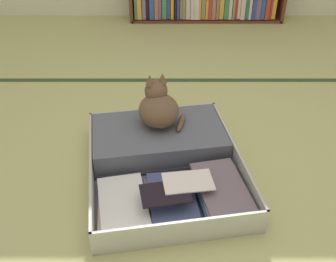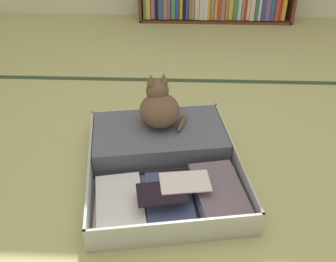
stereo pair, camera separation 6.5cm
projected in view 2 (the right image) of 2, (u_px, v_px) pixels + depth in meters
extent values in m
plane|color=tan|center=(190.00, 170.00, 1.96)|extent=(10.00, 10.00, 0.00)
cube|color=#324729|center=(189.00, 80.00, 2.76)|extent=(4.80, 0.05, 0.00)
cube|color=brown|center=(215.00, 19.00, 3.80)|extent=(1.45, 0.22, 0.02)
cube|color=#467459|center=(145.00, 1.00, 3.72)|extent=(0.03, 0.19, 0.30)
cube|color=slate|center=(153.00, 0.00, 3.72)|extent=(0.04, 0.19, 0.31)
cube|color=#A2705E|center=(165.00, 2.00, 3.72)|extent=(0.03, 0.19, 0.28)
cube|color=slate|center=(169.00, 2.00, 3.72)|extent=(0.03, 0.19, 0.29)
cube|color=#448959|center=(173.00, 0.00, 3.72)|extent=(0.04, 0.19, 0.31)
cube|color=gold|center=(181.00, 1.00, 3.72)|extent=(0.03, 0.19, 0.29)
cube|color=black|center=(184.00, 1.00, 3.71)|extent=(0.02, 0.19, 0.30)
cube|color=#3C4480|center=(187.00, 0.00, 3.71)|extent=(0.03, 0.19, 0.31)
cube|color=#8C855C|center=(190.00, 1.00, 3.72)|extent=(0.02, 0.19, 0.31)
cube|color=#997E58|center=(193.00, 1.00, 3.72)|extent=(0.03, 0.19, 0.30)
cube|color=silver|center=(206.00, 0.00, 3.69)|extent=(0.04, 0.19, 0.33)
cube|color=gold|center=(209.00, 2.00, 3.71)|extent=(0.02, 0.19, 0.28)
cube|color=#BF3537|center=(219.00, 0.00, 3.69)|extent=(0.03, 0.19, 0.33)
cube|color=gold|center=(231.00, 1.00, 3.70)|extent=(0.04, 0.19, 0.32)
cube|color=silver|center=(239.00, 1.00, 3.69)|extent=(0.03, 0.19, 0.32)
cube|color=#988358|center=(243.00, 0.00, 3.68)|extent=(0.02, 0.19, 0.34)
cube|color=silver|center=(248.00, 0.00, 3.70)|extent=(0.03, 0.19, 0.33)
cube|color=beige|center=(252.00, 1.00, 3.68)|extent=(0.04, 0.19, 0.33)
cube|color=#357360|center=(256.00, 2.00, 3.70)|extent=(0.03, 0.19, 0.29)
cube|color=silver|center=(259.00, 3.00, 3.69)|extent=(0.02, 0.19, 0.28)
cube|color=#2E5498|center=(272.00, 1.00, 3.68)|extent=(0.04, 0.19, 0.33)
cube|color=#AF3D29|center=(277.00, 1.00, 3.67)|extent=(0.04, 0.19, 0.34)
cube|color=#AE2F2C|center=(281.00, 0.00, 3.67)|extent=(0.02, 0.19, 0.35)
cube|color=gold|center=(283.00, 3.00, 3.69)|extent=(0.04, 0.19, 0.29)
cube|color=#B0B5AD|center=(169.00, 205.00, 1.75)|extent=(0.78, 0.54, 0.01)
cube|color=#B0B5AD|center=(176.00, 233.00, 1.54)|extent=(0.71, 0.13, 0.13)
cube|color=#B0B5AD|center=(89.00, 203.00, 1.68)|extent=(0.08, 0.43, 0.13)
cube|color=#B0B5AD|center=(247.00, 189.00, 1.75)|extent=(0.08, 0.43, 0.13)
cube|color=#53505E|center=(169.00, 204.00, 1.74)|extent=(0.75, 0.52, 0.01)
cube|color=#B0B5AD|center=(159.00, 148.00, 2.10)|extent=(0.78, 0.54, 0.01)
cube|color=#B0B5AD|center=(155.00, 118.00, 2.24)|extent=(0.71, 0.13, 0.13)
cube|color=#B0B5AD|center=(92.00, 144.00, 2.03)|extent=(0.08, 0.43, 0.13)
cube|color=#B0B5AD|center=(224.00, 134.00, 2.10)|extent=(0.08, 0.43, 0.13)
cube|color=#53505E|center=(159.00, 146.00, 2.10)|extent=(0.75, 0.52, 0.01)
cylinder|color=black|center=(164.00, 172.00, 1.92)|extent=(0.69, 0.13, 0.02)
cube|color=#B3978E|center=(118.00, 207.00, 1.71)|extent=(0.25, 0.33, 0.02)
cube|color=white|center=(120.00, 202.00, 1.71)|extent=(0.27, 0.39, 0.01)
cube|color=slate|center=(168.00, 203.00, 1.73)|extent=(0.27, 0.39, 0.01)
cube|color=#3F4C79|center=(169.00, 200.00, 1.73)|extent=(0.25, 0.39, 0.02)
cube|color=gray|center=(219.00, 197.00, 1.76)|extent=(0.26, 0.37, 0.02)
cube|color=navy|center=(217.00, 195.00, 1.74)|extent=(0.26, 0.36, 0.02)
cube|color=silver|center=(220.00, 192.00, 1.74)|extent=(0.26, 0.35, 0.01)
cube|color=slate|center=(219.00, 188.00, 1.74)|extent=(0.28, 0.39, 0.02)
cube|color=white|center=(185.00, 182.00, 1.71)|extent=(0.24, 0.17, 0.01)
cube|color=black|center=(162.00, 193.00, 1.66)|extent=(0.24, 0.18, 0.01)
cube|color=slate|center=(159.00, 138.00, 2.07)|extent=(0.74, 0.51, 0.12)
torus|color=white|center=(141.00, 132.00, 2.02)|extent=(0.13, 0.13, 0.01)
cylinder|color=black|center=(121.00, 121.00, 2.21)|extent=(0.02, 0.02, 0.12)
cylinder|color=black|center=(189.00, 117.00, 2.25)|extent=(0.02, 0.02, 0.12)
cube|color=white|center=(135.00, 234.00, 1.53)|extent=(0.04, 0.01, 0.02)
cube|color=yellow|center=(198.00, 229.00, 1.56)|extent=(0.04, 0.01, 0.03)
ellipsoid|color=brown|center=(160.00, 110.00, 2.02)|extent=(0.26, 0.28, 0.17)
ellipsoid|color=brown|center=(157.00, 110.00, 2.10)|extent=(0.16, 0.12, 0.09)
sphere|color=brown|center=(157.00, 91.00, 2.02)|extent=(0.12, 0.12, 0.12)
cone|color=brown|center=(164.00, 78.00, 1.98)|extent=(0.05, 0.05, 0.06)
cone|color=brown|center=(151.00, 79.00, 1.96)|extent=(0.05, 0.05, 0.06)
sphere|color=yellow|center=(159.00, 85.00, 2.06)|extent=(0.02, 0.02, 0.02)
sphere|color=yellow|center=(151.00, 86.00, 2.05)|extent=(0.02, 0.02, 0.02)
ellipsoid|color=brown|center=(182.00, 122.00, 2.05)|extent=(0.07, 0.18, 0.03)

